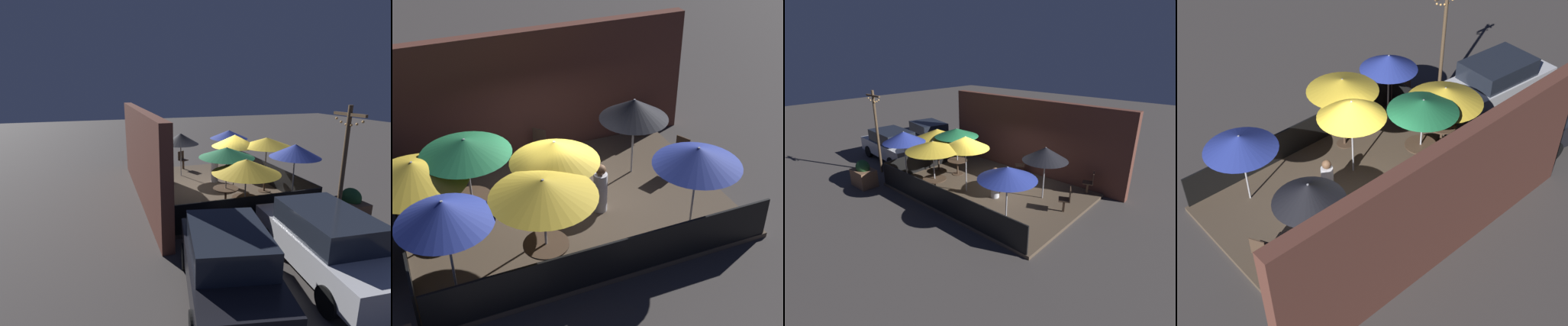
% 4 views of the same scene
% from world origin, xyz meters
% --- Properties ---
extents(ground_plane, '(60.00, 60.00, 0.00)m').
position_xyz_m(ground_plane, '(0.00, 0.00, 0.00)').
color(ground_plane, '#423D3A').
extents(patio_deck, '(7.70, 5.43, 0.12)m').
position_xyz_m(patio_deck, '(0.00, 0.00, 0.06)').
color(patio_deck, brown).
rests_on(patio_deck, ground_plane).
extents(building_wall, '(9.30, 0.36, 3.58)m').
position_xyz_m(building_wall, '(0.00, 2.95, 1.79)').
color(building_wall, brown).
rests_on(building_wall, ground_plane).
extents(fence_front, '(7.50, 0.05, 0.95)m').
position_xyz_m(fence_front, '(0.00, -2.67, 0.59)').
color(fence_front, black).
rests_on(fence_front, patio_deck).
extents(fence_side_left, '(0.05, 5.23, 0.95)m').
position_xyz_m(fence_side_left, '(-3.81, 0.00, 0.59)').
color(fence_side_left, black).
rests_on(fence_side_left, patio_deck).
extents(patio_umbrella_0, '(2.10, 2.10, 2.30)m').
position_xyz_m(patio_umbrella_0, '(-1.15, -1.98, 2.23)').
color(patio_umbrella_0, '#B2B2B7').
rests_on(patio_umbrella_0, patio_deck).
extents(patio_umbrella_1, '(2.00, 2.00, 2.22)m').
position_xyz_m(patio_umbrella_1, '(-2.17, 0.23, 2.16)').
color(patio_umbrella_1, '#B2B2B7').
rests_on(patio_umbrella_1, patio_deck).
extents(patio_umbrella_2, '(2.26, 2.26, 2.04)m').
position_xyz_m(patio_umbrella_2, '(-3.31, 0.03, 1.92)').
color(patio_umbrella_2, '#B2B2B7').
rests_on(patio_umbrella_2, patio_deck).
extents(patio_umbrella_3, '(1.75, 1.75, 2.11)m').
position_xyz_m(patio_umbrella_3, '(2.15, 0.76, 1.97)').
color(patio_umbrella_3, '#B2B2B7').
rests_on(patio_umbrella_3, patio_deck).
extents(patio_umbrella_4, '(1.79, 1.79, 2.36)m').
position_xyz_m(patio_umbrella_4, '(-3.01, -2.02, 2.24)').
color(patio_umbrella_4, '#B2B2B7').
rests_on(patio_umbrella_4, patio_deck).
extents(patio_umbrella_5, '(1.91, 1.91, 2.37)m').
position_xyz_m(patio_umbrella_5, '(-0.52, -0.85, 2.24)').
color(patio_umbrella_5, '#B2B2B7').
rests_on(patio_umbrella_5, patio_deck).
extents(patio_umbrella_6, '(1.93, 1.93, 2.12)m').
position_xyz_m(patio_umbrella_6, '(2.33, -1.85, 2.03)').
color(patio_umbrella_6, '#B2B2B7').
rests_on(patio_umbrella_6, patio_deck).
extents(dining_table_0, '(0.93, 0.93, 0.76)m').
position_xyz_m(dining_table_0, '(-1.15, -1.98, 0.72)').
color(dining_table_0, '#4C3828').
rests_on(dining_table_0, patio_deck).
extents(dining_table_1, '(0.93, 0.93, 0.71)m').
position_xyz_m(dining_table_1, '(-2.17, 0.23, 0.68)').
color(dining_table_1, '#4C3828').
rests_on(dining_table_1, patio_deck).
extents(dining_table_2, '(0.86, 0.86, 0.73)m').
position_xyz_m(dining_table_2, '(-3.31, 0.03, 0.70)').
color(dining_table_2, '#4C3828').
rests_on(dining_table_2, patio_deck).
extents(patio_chair_0, '(0.54, 0.54, 0.94)m').
position_xyz_m(patio_chair_0, '(3.35, 0.35, 0.64)').
color(patio_chair_0, '#4C3828').
rests_on(patio_chair_0, patio_deck).
extents(patio_chair_1, '(0.52, 0.52, 0.94)m').
position_xyz_m(patio_chair_1, '(3.34, 2.37, 0.63)').
color(patio_chair_1, '#4C3828').
rests_on(patio_chair_1, patio_deck).
extents(patio_chair_2, '(0.57, 0.57, 0.91)m').
position_xyz_m(patio_chair_2, '(0.05, 2.25, 0.61)').
color(patio_chair_2, '#4C3828').
rests_on(patio_chair_2, patio_deck).
extents(patron_0, '(0.35, 0.35, 1.26)m').
position_xyz_m(patron_0, '(0.71, -0.46, 0.70)').
color(patron_0, silver).
rests_on(patron_0, patio_deck).
extents(planter_box, '(1.06, 0.74, 1.19)m').
position_xyz_m(planter_box, '(-4.45, -3.28, 0.52)').
color(planter_box, brown).
rests_on(planter_box, ground_plane).
extents(light_post, '(1.10, 0.12, 3.97)m').
position_xyz_m(light_post, '(-5.35, -1.92, 2.21)').
color(light_post, brown).
rests_on(light_post, ground_plane).
extents(parked_car_0, '(4.35, 2.06, 1.62)m').
position_xyz_m(parked_car_0, '(-6.54, -0.47, 0.85)').
color(parked_car_0, silver).
rests_on(parked_car_0, ground_plane).
extents(parked_car_1, '(4.08, 2.44, 1.62)m').
position_xyz_m(parked_car_1, '(-6.65, 2.13, 0.84)').
color(parked_car_1, black).
rests_on(parked_car_1, ground_plane).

